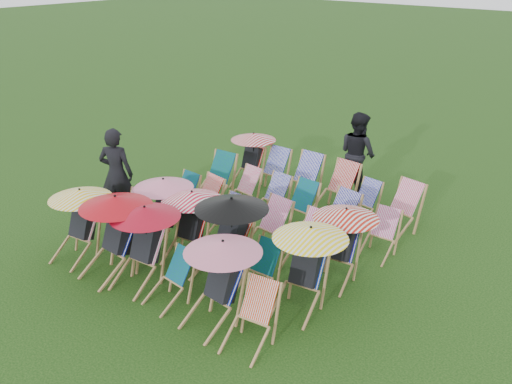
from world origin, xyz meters
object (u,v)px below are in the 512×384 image
Objects in this scene: person_rear at (358,153)px; person_left at (116,174)px; deckchair_0 at (77,223)px; deckchair_5 at (250,318)px; deckchair_29 at (398,209)px.

person_left is at bearing 72.77° from person_rear.
person_rear is (2.27, 5.79, 0.26)m from deckchair_0.
person_rear is (-1.70, 5.74, 0.50)m from deckchair_5.
deckchair_0 is 1.30× the size of deckchair_29.
deckchair_0 is 1.76m from person_left.
deckchair_0 is 0.68× the size of person_left.
person_rear reaches higher than deckchair_5.
deckchair_5 is at bearing -79.63° from deckchair_29.
person_left is (-4.76, -3.03, 0.47)m from deckchair_29.
person_left is (-0.83, 1.53, 0.27)m from deckchair_0.
person_left is at bearing 154.82° from deckchair_5.
deckchair_5 is 5.05m from person_left.
person_rear is at bearing 153.21° from deckchair_29.
deckchair_29 is (3.93, 4.56, -0.20)m from deckchair_0.
deckchair_29 is at bearing 162.19° from person_rear.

